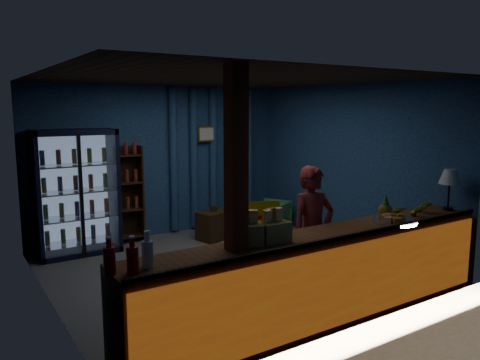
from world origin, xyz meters
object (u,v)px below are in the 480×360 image
object	(u,v)px
shopkeeper	(313,233)
pastry_tray	(395,220)
green_chair	(271,215)
table_lamp	(450,178)

from	to	relation	value
shopkeeper	pastry_tray	distance (m)	0.92
green_chair	table_lamp	world-z (taller)	table_lamp
green_chair	table_lamp	size ratio (longest dim) A/B	1.13
pastry_tray	shopkeeper	bearing A→B (deg)	135.39
shopkeeper	table_lamp	bearing A→B (deg)	-13.79
green_chair	pastry_tray	world-z (taller)	pastry_tray
shopkeeper	table_lamp	xyz separation A→B (m)	(1.72, -0.57, 0.57)
shopkeeper	table_lamp	size ratio (longest dim) A/B	3.02
green_chair	table_lamp	distance (m)	3.52
shopkeeper	pastry_tray	world-z (taller)	shopkeeper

